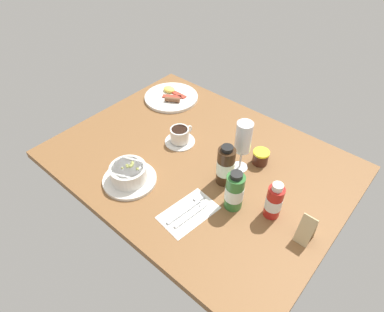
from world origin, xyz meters
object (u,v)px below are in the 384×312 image
Objects in this scene: porridge_bowl at (129,174)px; breakfast_plate at (171,97)px; coffee_cup at (180,136)px; jam_jar at (261,157)px; wine_glass at (243,139)px; sauce_bottle_green at (234,191)px; menu_card at (307,228)px; sauce_bottle_red at (274,201)px; sauce_bottle_brown at (226,166)px; cutlery_setting at (190,212)px.

porridge_bowl is 56.20cm from breakfast_plate.
jam_jar is (31.51, 10.91, -0.26)cm from coffee_cup.
sauce_bottle_green is at bearing -62.27° from wine_glass.
breakfast_plate is 90.71cm from menu_card.
porridge_bowl reaches higher than jam_jar.
porridge_bowl is 0.94× the size of wine_glass.
sauce_bottle_brown is at bearing 174.70° from sauce_bottle_red.
coffee_cup reaches higher than jam_jar.
wine_glass reaches higher than sauce_bottle_brown.
sauce_bottle_brown reaches higher than sauce_bottle_green.
cutlery_setting is 3.30× the size of jam_jar.
sauce_bottle_brown is at bearing -91.13° from wine_glass.
sauce_bottle_brown is (0.15, 18.92, 7.32)cm from cutlery_setting.
sauce_bottle_green is at bearing -79.55° from jam_jar.
sauce_bottle_brown is (-8.94, 7.17, 0.55)cm from sauce_bottle_green.
sauce_bottle_green reaches higher than breakfast_plate.
menu_card is (33.18, 15.41, 5.11)cm from cutlery_setting.
coffee_cup is at bearing 170.87° from sauce_bottle_red.
sauce_bottle_green is at bearing -38.75° from sauce_bottle_brown.
menu_card is at bearing -19.74° from breakfast_plate.
jam_jar is 17.90cm from sauce_bottle_brown.
porridge_bowl is 28.23cm from coffee_cup.
coffee_cup is at bearing 160.22° from sauce_bottle_green.
sauce_bottle_green is (4.39, -23.82, 4.21)cm from jam_jar.
coffee_cup is at bearing 167.99° from sauce_bottle_brown.
sauce_bottle_green is at bearing -19.78° from coffee_cup.
cutlery_setting is 31.46cm from wine_glass.
coffee_cup is at bearing -40.17° from breakfast_plate.
porridge_bowl is 26.15cm from cutlery_setting.
wine_glass is at bearing 158.42° from menu_card.
sauce_bottle_brown is (-20.59, 1.91, 1.21)cm from sauce_bottle_red.
breakfast_plate is 2.38× the size of menu_card.
jam_jar is at bearing 58.69° from wine_glass.
cutlery_setting is 1.34× the size of sauce_bottle_green.
cutlery_setting is at bearing 7.86° from porridge_bowl.
coffee_cup is 1.19× the size of menu_card.
menu_card is (59.99, -9.25, 2.28)cm from coffee_cup.
wine_glass reaches higher than cutlery_setting.
sauce_bottle_red reaches higher than coffee_cup.
sauce_bottle_brown is (-0.19, -9.48, -6.21)cm from wine_glass.
porridge_bowl is 0.76× the size of breakfast_plate.
wine_glass is at bearing 7.84° from coffee_cup.
menu_card is (28.48, -20.15, 2.54)cm from jam_jar.
jam_jar is at bearing 19.09° from coffee_cup.
sauce_bottle_green is at bearing -155.69° from sauce_bottle_red.
coffee_cup is (-26.82, 24.66, 2.82)cm from cutlery_setting.
jam_jar is at bearing 130.86° from sauce_bottle_red.
sauce_bottle_red is (20.74, 17.01, 6.11)cm from cutlery_setting.
cutlery_setting is at bearing -41.44° from breakfast_plate.
jam_jar is 57.78cm from breakfast_plate.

